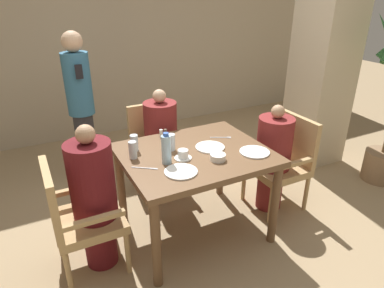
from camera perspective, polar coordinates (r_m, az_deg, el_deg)
ground_plane at (r=3.14m, az=0.41°, el=-14.11°), size 16.00×16.00×0.00m
wall_back at (r=4.94m, az=-14.35°, el=17.43°), size 8.00×0.06×2.80m
pillar_stone at (r=4.22m, az=21.45°, el=14.71°), size 0.55×0.55×2.70m
dining_table at (r=2.77m, az=0.45°, el=-3.27°), size 1.15×0.95×0.77m
chair_left_side at (r=2.63m, az=-18.67°, el=-11.12°), size 0.49×0.48×0.89m
diner_in_left_chair at (r=2.59m, az=-15.98°, el=-8.56°), size 0.32×0.32×1.15m
chair_far_side at (r=3.55m, az=-5.95°, el=-0.10°), size 0.48×0.49×0.89m
diner_in_far_chair at (r=3.40m, az=-5.16°, el=0.29°), size 0.32×0.32×1.10m
chair_right_side at (r=3.35m, az=15.05°, el=-2.44°), size 0.49×0.48×0.89m
diner_in_right_chair at (r=3.25m, az=13.32°, el=-2.18°), size 0.32×0.32×1.04m
standing_host at (r=3.79m, az=-18.04°, el=6.41°), size 0.27×0.31×1.59m
plate_main_left at (r=2.79m, az=3.02°, el=-0.52°), size 0.24×0.24×0.01m
plate_main_right at (r=2.75m, az=10.39°, el=-1.32°), size 0.24×0.24×0.01m
plate_dessert_center at (r=2.43m, az=-1.86°, el=-4.62°), size 0.24×0.24×0.01m
teacup_with_saucer at (r=2.60m, az=-1.50°, el=-1.81°), size 0.13×0.13×0.07m
bowl_small at (r=2.59m, az=4.34°, el=-2.19°), size 0.12×0.12×0.05m
water_bottle at (r=2.51m, az=-4.30°, el=-0.87°), size 0.07×0.07×0.24m
glass_tall_near at (r=2.75m, az=-9.61°, el=0.15°), size 0.06×0.06×0.14m
glass_tall_mid at (r=2.63m, az=-9.84°, el=-0.98°), size 0.06×0.06×0.14m
glass_tall_far at (r=2.73m, az=-3.47°, el=0.31°), size 0.06×0.06×0.14m
salt_shaker at (r=2.97m, az=-5.17°, el=1.71°), size 0.03×0.03×0.08m
pepper_shaker at (r=2.98m, az=-4.47°, el=1.81°), size 0.03×0.03×0.07m
fork_beside_plate at (r=2.99m, az=5.17°, el=1.10°), size 0.17×0.10×0.00m
knife_beside_plate at (r=2.50m, az=-7.67°, el=-4.01°), size 0.17×0.12×0.00m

